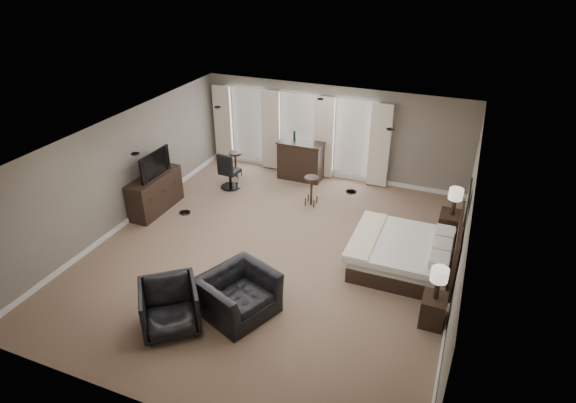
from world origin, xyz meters
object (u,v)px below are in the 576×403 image
at_px(bar_stool_right, 311,191).
at_px(armchair_far, 169,305).
at_px(tv, 152,173).
at_px(armchair_near, 238,288).
at_px(lamp_far, 455,202).
at_px(bed, 399,240).
at_px(bar_counter, 301,160).
at_px(lamp_near, 438,283).
at_px(bar_stool_left, 236,165).
at_px(nightstand_far, 450,227).
at_px(desk_chair, 230,170).
at_px(nightstand_near, 433,310).
at_px(dresser, 155,193).

bearing_deg(bar_stool_right, armchair_far, -98.38).
distance_m(tv, armchair_near, 4.54).
height_order(lamp_far, armchair_near, lamp_far).
distance_m(bed, lamp_far, 1.73).
bearing_deg(bar_stool_right, bar_counter, 119.95).
bearing_deg(bar_counter, bar_stool_right, -60.05).
bearing_deg(lamp_far, lamp_near, -90.00).
bearing_deg(bar_stool_left, lamp_far, -11.16).
relative_size(lamp_far, bar_counter, 0.49).
bearing_deg(armchair_far, bed, 6.48).
height_order(nightstand_far, armchair_far, armchair_far).
xyz_separation_m(bed, desk_chair, (-4.90, 1.96, -0.12)).
xyz_separation_m(lamp_far, bar_stool_left, (-5.97, 1.18, -0.60)).
bearing_deg(bar_counter, bar_stool_left, -160.01).
bearing_deg(lamp_far, nightstand_near, -90.00).
relative_size(bed, armchair_far, 2.07).
relative_size(bed, bar_counter, 1.59).
bearing_deg(lamp_near, lamp_far, 90.00).
xyz_separation_m(nightstand_far, tv, (-6.92, -1.28, 0.68)).
bearing_deg(armchair_far, nightstand_near, -14.86).
bearing_deg(tv, nightstand_near, -103.20).
bearing_deg(bar_counter, lamp_near, -48.10).
bearing_deg(lamp_near, dresser, 166.80).
distance_m(dresser, armchair_far, 4.39).
xyz_separation_m(lamp_near, lamp_far, (0.00, 2.90, 0.12)).
bearing_deg(bar_stool_right, armchair_near, -87.90).
xyz_separation_m(lamp_near, bar_stool_right, (-3.42, 3.32, -0.47)).
relative_size(nightstand_near, nightstand_far, 0.83).
relative_size(nightstand_far, armchair_far, 0.68).
relative_size(bed, nightstand_near, 3.64).
distance_m(lamp_near, lamp_far, 2.90).
height_order(armchair_far, bar_stool_left, armchair_far).
distance_m(bed, nightstand_near, 1.74).
height_order(nightstand_near, bar_stool_left, bar_stool_left).
bearing_deg(nightstand_far, armchair_near, -129.76).
distance_m(nightstand_far, desk_chair, 5.82).
bearing_deg(bar_stool_left, bed, -27.36).
xyz_separation_m(bed, nightstand_near, (0.89, -1.45, -0.36)).
distance_m(bed, armchair_far, 4.63).
distance_m(dresser, desk_chair, 2.11).
height_order(bar_counter, bar_stool_right, bar_counter).
xyz_separation_m(bed, bar_counter, (-3.34, 3.26, -0.09)).
distance_m(dresser, bar_stool_right, 3.88).
bearing_deg(lamp_far, armchair_near, -129.76).
bearing_deg(bed, bar_stool_left, 152.64).
height_order(lamp_near, tv, lamp_near).
bearing_deg(armchair_near, nightstand_near, -49.93).
distance_m(dresser, armchair_near, 4.51).
distance_m(lamp_far, bar_stool_left, 6.11).
xyz_separation_m(nightstand_far, armchair_far, (-4.18, -4.71, 0.15)).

